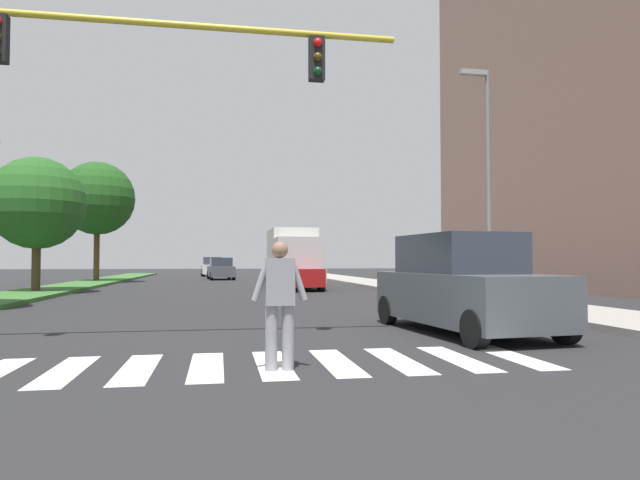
{
  "coord_description": "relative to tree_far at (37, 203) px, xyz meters",
  "views": [
    {
      "loc": [
        -0.74,
        0.33,
        1.44
      ],
      "look_at": [
        2.24,
        17.0,
        2.05
      ],
      "focal_mm": 31.77,
      "sensor_mm": 36.0,
      "label": 1
    }
  ],
  "objects": [
    {
      "name": "ground_plane",
      "position": [
        8.46,
        3.67,
        -3.89
      ],
      "size": [
        140.0,
        140.0,
        0.0
      ],
      "primitive_type": "plane",
      "color": "#262628"
    },
    {
      "name": "crosswalk",
      "position": [
        8.46,
        -18.12,
        -3.89
      ],
      "size": [
        7.65,
        2.2,
        0.01
      ],
      "color": "silver",
      "rests_on": "ground_plane"
    },
    {
      "name": "median_strip",
      "position": [
        0.15,
        1.67,
        -3.82
      ],
      "size": [
        2.71,
        64.0,
        0.15
      ],
      "primitive_type": "cube",
      "color": "#386B2D",
      "rests_on": "ground_plane"
    },
    {
      "name": "tree_far",
      "position": [
        0.0,
        0.0,
        0.0
      ],
      "size": [
        3.96,
        3.96,
        5.74
      ],
      "color": "#4C3823",
      "rests_on": "median_strip"
    },
    {
      "name": "tree_distant",
      "position": [
        0.0,
        12.11,
        1.52
      ],
      "size": [
        4.69,
        4.69,
        7.62
      ],
      "color": "#4C3823",
      "rests_on": "median_strip"
    },
    {
      "name": "sidewalk_right",
      "position": [
        16.81,
        1.67,
        -3.82
      ],
      "size": [
        3.0,
        64.0,
        0.15
      ],
      "primitive_type": "cube",
      "color": "#9E9991",
      "rests_on": "ground_plane"
    },
    {
      "name": "street_lamp_right",
      "position": [
        16.22,
        -8.97,
        0.7
      ],
      "size": [
        1.02,
        0.24,
        7.5
      ],
      "color": "slate",
      "rests_on": "sidewalk_right"
    },
    {
      "name": "pedestrian_performer",
      "position": [
        8.51,
        -18.57,
        -2.96
      ],
      "size": [
        0.75,
        0.24,
        1.69
      ],
      "color": "gray",
      "rests_on": "ground_plane"
    },
    {
      "name": "suv_crossing",
      "position": [
        12.53,
        -15.32,
        -2.96
      ],
      "size": [
        2.37,
        4.76,
        1.97
      ],
      "color": "#474C51",
      "rests_on": "ground_plane"
    },
    {
      "name": "sedan_midblock",
      "position": [
        11.39,
        1.41,
        -3.09
      ],
      "size": [
        2.22,
        4.72,
        1.73
      ],
      "color": "maroon",
      "rests_on": "ground_plane"
    },
    {
      "name": "sedan_distant",
      "position": [
        7.86,
        17.26,
        -3.13
      ],
      "size": [
        2.14,
        4.4,
        1.64
      ],
      "color": "#474C51",
      "rests_on": "ground_plane"
    },
    {
      "name": "sedan_far_horizon",
      "position": [
        7.1,
        26.68,
        -3.09
      ],
      "size": [
        2.14,
        4.23,
        1.73
      ],
      "color": "silver",
      "rests_on": "ground_plane"
    },
    {
      "name": "truck_box_delivery",
      "position": [
        11.54,
        3.26,
        -2.26
      ],
      "size": [
        2.4,
        6.2,
        3.1
      ],
      "color": "#B7B7BC",
      "rests_on": "ground_plane"
    }
  ]
}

